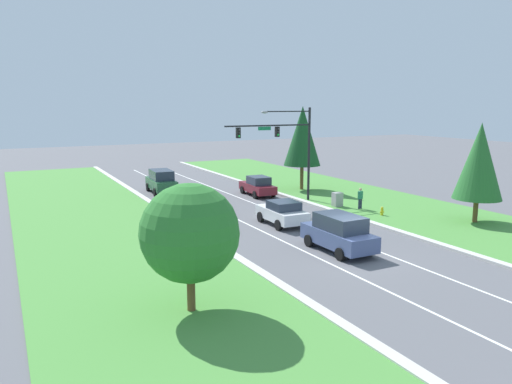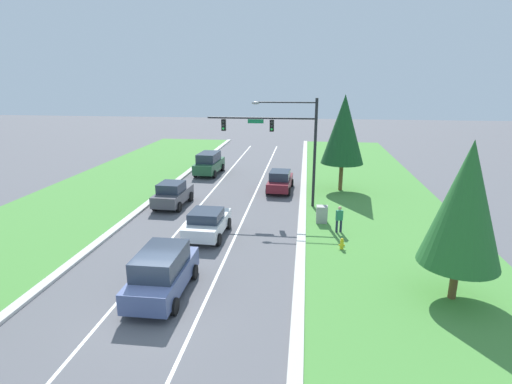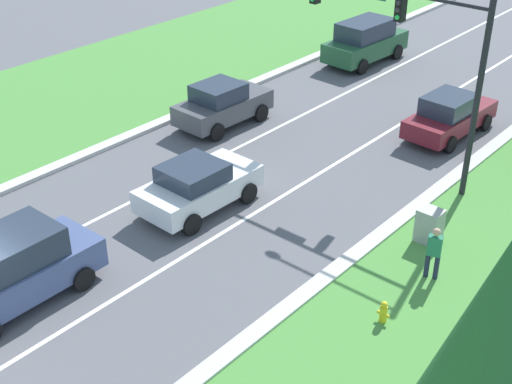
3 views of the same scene
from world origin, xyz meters
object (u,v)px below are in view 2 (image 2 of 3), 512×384
object	(u,v)px
conifer_far_right_tree	(344,130)
slate_blue_suv	(162,272)
white_sedan	(207,223)
pedestrian	(339,218)
fire_hydrant	(342,244)
burgundy_sedan	(280,181)
utility_cabinet	(322,215)
traffic_signal_mast	(283,136)
graphite_sedan	(173,194)
forest_suv	(209,163)
conifer_near_right_tree	(465,204)

from	to	relation	value
conifer_far_right_tree	slate_blue_suv	bearing A→B (deg)	-116.51
white_sedan	pedestrian	xyz separation A→B (m)	(7.65, 1.42, 0.10)
fire_hydrant	burgundy_sedan	bearing A→B (deg)	109.73
burgundy_sedan	utility_cabinet	world-z (taller)	burgundy_sedan
utility_cabinet	fire_hydrant	xyz separation A→B (m)	(0.95, -4.07, -0.24)
traffic_signal_mast	slate_blue_suv	size ratio (longest dim) A/B	1.63
traffic_signal_mast	white_sedan	bearing A→B (deg)	-122.19
slate_blue_suv	burgundy_sedan	bearing A→B (deg)	76.92
white_sedan	traffic_signal_mast	bearing A→B (deg)	59.27
graphite_sedan	conifer_far_right_tree	size ratio (longest dim) A/B	0.54
pedestrian	conifer_far_right_tree	size ratio (longest dim) A/B	0.22
forest_suv	pedestrian	distance (m)	17.98
utility_cabinet	pedestrian	world-z (taller)	pedestrian
forest_suv	utility_cabinet	bearing A→B (deg)	-47.23
burgundy_sedan	pedestrian	bearing A→B (deg)	-62.46
graphite_sedan	fire_hydrant	distance (m)	13.18
white_sedan	conifer_far_right_tree	size ratio (longest dim) A/B	0.54
white_sedan	fire_hydrant	xyz separation A→B (m)	(7.64, -1.06, -0.49)
white_sedan	conifer_far_right_tree	bearing A→B (deg)	53.76
slate_blue_suv	pedestrian	size ratio (longest dim) A/B	2.78
conifer_near_right_tree	graphite_sedan	bearing A→B (deg)	145.34
pedestrian	conifer_far_right_tree	world-z (taller)	conifer_far_right_tree
slate_blue_suv	pedestrian	world-z (taller)	slate_blue_suv
traffic_signal_mast	pedestrian	size ratio (longest dim) A/B	4.54
white_sedan	conifer_near_right_tree	world-z (taller)	conifer_near_right_tree
burgundy_sedan	forest_suv	distance (m)	8.78
slate_blue_suv	burgundy_sedan	distance (m)	17.42
white_sedan	pedestrian	distance (m)	7.78
forest_suv	slate_blue_suv	bearing A→B (deg)	-78.41
white_sedan	conifer_near_right_tree	xyz separation A→B (m)	(11.82, -5.53, 3.36)
slate_blue_suv	conifer_near_right_tree	size ratio (longest dim) A/B	0.70
conifer_near_right_tree	fire_hydrant	bearing A→B (deg)	133.14
fire_hydrant	utility_cabinet	bearing A→B (deg)	103.08
graphite_sedan	white_sedan	xyz separation A→B (m)	(3.88, -5.33, -0.06)
graphite_sedan	conifer_far_right_tree	distance (m)	14.18
burgundy_sedan	traffic_signal_mast	bearing A→B (deg)	-80.98
burgundy_sedan	pedestrian	distance (m)	9.84
burgundy_sedan	white_sedan	bearing A→B (deg)	-106.02
forest_suv	utility_cabinet	size ratio (longest dim) A/B	4.19
fire_hydrant	conifer_far_right_tree	distance (m)	12.92
graphite_sedan	utility_cabinet	distance (m)	10.83
burgundy_sedan	fire_hydrant	world-z (taller)	burgundy_sedan
pedestrian	utility_cabinet	bearing A→B (deg)	-76.75
slate_blue_suv	fire_hydrant	bearing A→B (deg)	34.69
utility_cabinet	graphite_sedan	bearing A→B (deg)	167.61
traffic_signal_mast	white_sedan	world-z (taller)	traffic_signal_mast
burgundy_sedan	white_sedan	distance (m)	10.95
traffic_signal_mast	burgundy_sedan	size ratio (longest dim) A/B	1.70
white_sedan	conifer_near_right_tree	distance (m)	13.48
burgundy_sedan	forest_suv	bearing A→B (deg)	147.71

